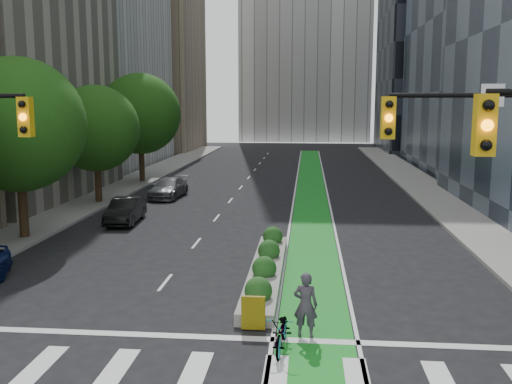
% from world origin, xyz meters
% --- Properties ---
extents(ground, '(160.00, 160.00, 0.00)m').
position_xyz_m(ground, '(0.00, 0.00, 0.00)').
color(ground, black).
rests_on(ground, ground).
extents(sidewalk_left, '(3.60, 90.00, 0.15)m').
position_xyz_m(sidewalk_left, '(-11.80, 25.00, 0.07)').
color(sidewalk_left, gray).
rests_on(sidewalk_left, ground).
extents(sidewalk_right, '(3.60, 90.00, 0.15)m').
position_xyz_m(sidewalk_right, '(11.80, 25.00, 0.07)').
color(sidewalk_right, gray).
rests_on(sidewalk_right, ground).
extents(bike_lane_paint, '(2.20, 70.00, 0.01)m').
position_xyz_m(bike_lane_paint, '(3.00, 30.00, 0.01)').
color(bike_lane_paint, '#1A8F24').
rests_on(bike_lane_paint, ground).
extents(building_tan_far, '(14.00, 16.00, 26.00)m').
position_xyz_m(building_tan_far, '(-20.00, 66.00, 13.00)').
color(building_tan_far, tan).
rests_on(building_tan_far, ground).
extents(building_dark_end, '(14.00, 18.00, 28.00)m').
position_xyz_m(building_dark_end, '(20.00, 68.00, 14.00)').
color(building_dark_end, black).
rests_on(building_dark_end, ground).
extents(tree_mid, '(6.40, 6.40, 8.78)m').
position_xyz_m(tree_mid, '(-11.00, 12.00, 5.57)').
color(tree_mid, black).
rests_on(tree_mid, ground).
extents(tree_midfar, '(5.60, 5.60, 7.76)m').
position_xyz_m(tree_midfar, '(-11.00, 22.00, 4.95)').
color(tree_midfar, black).
rests_on(tree_midfar, ground).
extents(tree_far, '(6.60, 6.60, 9.00)m').
position_xyz_m(tree_far, '(-11.00, 32.00, 5.69)').
color(tree_far, black).
rests_on(tree_far, ground).
extents(median_planter, '(1.20, 10.26, 1.10)m').
position_xyz_m(median_planter, '(1.20, 7.04, 0.37)').
color(median_planter, gray).
rests_on(median_planter, ground).
extents(bicycle, '(0.83, 2.03, 1.04)m').
position_xyz_m(bicycle, '(2.10, 0.59, 0.52)').
color(bicycle, gray).
rests_on(bicycle, ground).
extents(cyclist, '(0.74, 0.54, 1.90)m').
position_xyz_m(cyclist, '(2.72, 1.50, 0.95)').
color(cyclist, '#3E3843').
rests_on(cyclist, ground).
extents(parked_car_left_mid, '(1.72, 4.29, 1.39)m').
position_xyz_m(parked_car_left_mid, '(-7.31, 16.23, 0.69)').
color(parked_car_left_mid, black).
rests_on(parked_car_left_mid, ground).
extents(parked_car_left_far, '(2.22, 4.83, 1.37)m').
position_xyz_m(parked_car_left_far, '(-7.00, 24.84, 0.68)').
color(parked_car_left_far, '#505255').
rests_on(parked_car_left_far, ground).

